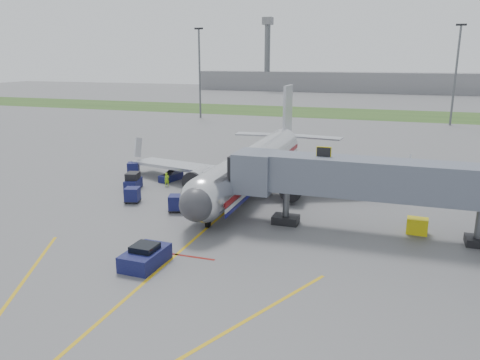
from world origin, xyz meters
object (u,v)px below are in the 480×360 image
(airliner, at_px, (254,164))
(belt_loader, at_px, (171,177))
(pushback_tug, at_px, (145,257))
(ramp_worker, at_px, (167,179))
(baggage_tug, at_px, (133,182))

(airliner, relative_size, belt_loader, 9.20)
(pushback_tug, relative_size, ramp_worker, 2.43)
(baggage_tug, relative_size, ramp_worker, 1.89)
(airliner, xyz_separation_m, pushback_tug, (-1.23, -21.54, -2.01))
(pushback_tug, bearing_deg, baggage_tug, 123.46)
(pushback_tug, bearing_deg, belt_loader, 112.37)
(baggage_tug, height_order, ramp_worker, baggage_tug)
(pushback_tug, xyz_separation_m, ramp_worker, (-8.05, 18.84, 0.13))
(pushback_tug, height_order, ramp_worker, ramp_worker)
(airliner, distance_m, ramp_worker, 9.85)
(belt_loader, bearing_deg, baggage_tug, -115.12)
(airliner, xyz_separation_m, ramp_worker, (-9.28, -2.69, -1.88))
(airliner, distance_m, pushback_tug, 21.66)
(airliner, height_order, ramp_worker, airliner)
(baggage_tug, bearing_deg, ramp_worker, 37.67)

